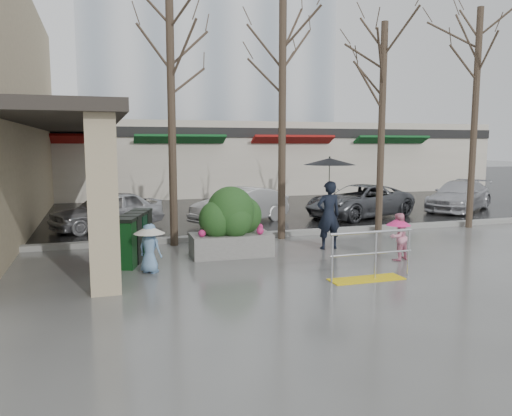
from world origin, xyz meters
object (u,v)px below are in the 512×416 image
woman (329,194)px  tree_east (478,65)px  child_blue (150,243)px  car_a (107,210)px  handrail (370,262)px  child_pink (398,234)px  tree_midwest (283,59)px  planter (231,223)px  car_d (459,196)px  tree_mideast (383,77)px  car_c (359,201)px  news_boxes (134,237)px  car_b (240,205)px  tree_west (170,58)px

woman → tree_east: bearing=-163.7°
child_blue → car_a: 6.22m
handrail → child_pink: 2.07m
tree_midwest → planter: bearing=-139.5°
tree_east → car_d: (2.61, 3.65, -4.75)m
handrail → car_d: size_ratio=0.44×
tree_mideast → child_pink: bearing=-114.5°
woman → car_c: (3.68, 4.91, -0.85)m
child_blue → car_a: (-0.78, 6.17, -0.04)m
woman → news_boxes: 5.16m
child_blue → news_boxes: 1.34m
tree_east → car_c: (-2.42, 3.17, -4.75)m
tree_mideast → car_d: (6.11, 3.65, -4.23)m
car_c → car_d: same height
tree_mideast → woman: tree_mideast is taller
car_d → child_pink: bearing=-80.7°
handrail → planter: bearing=125.1°
car_b → tree_west: bearing=-69.6°
tree_west → child_blue: 5.34m
news_boxes → car_a: (-0.54, 4.85, 0.05)m
handrail → tree_east: 9.60m
tree_east → car_b: (-7.16, 3.24, -4.75)m
tree_east → planter: bearing=-169.0°
car_d → car_b: bearing=-121.1°
handrail → tree_west: tree_west is taller
woman → tree_midwest: bearing=-67.9°
news_boxes → car_a: 4.88m
tree_east → child_blue: bearing=-165.4°
car_d → tree_west: bearing=-107.3°
tree_mideast → car_c: (1.08, 3.17, -4.23)m
woman → car_c: bearing=-126.4°
woman → car_a: bearing=-41.5°
woman → news_boxes: (-5.08, 0.20, -0.90)m
tree_midwest → tree_mideast: tree_midwest is taller
tree_east → car_b: 9.18m
car_b → car_d: size_ratio=0.88×
planter → news_boxes: bearing=175.8°
child_blue → planter: 2.43m
handrail → planter: 3.80m
tree_midwest → tree_mideast: size_ratio=1.08×
tree_mideast → news_boxes: bearing=-168.7°
woman → child_blue: 5.03m
child_blue → car_c: size_ratio=0.24×
tree_east → news_boxes: bearing=-172.1°
news_boxes → car_c: (8.77, 4.72, 0.05)m
tree_east → car_d: 6.53m
tree_west → car_c: 9.34m
tree_midwest → car_c: tree_midwest is taller
tree_mideast → child_blue: (-7.45, -2.86, -4.19)m
tree_mideast → child_pink: 5.68m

